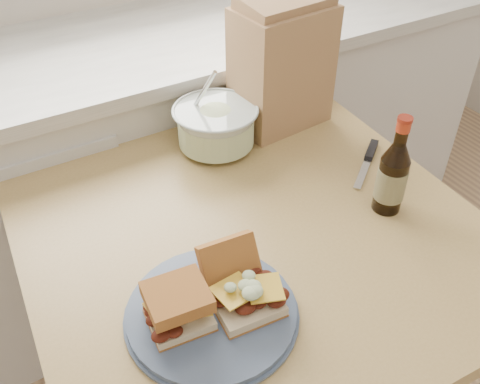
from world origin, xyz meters
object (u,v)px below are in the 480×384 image
plate (212,313)px  beer_bottle (392,176)px  dining_table (252,264)px  paper_bag (282,68)px  coleslaw_bowl (216,128)px

plate → beer_bottle: 0.49m
plate → dining_table: bearing=41.3°
paper_bag → beer_bottle: bearing=-95.1°
dining_table → beer_bottle: bearing=-15.6°
coleslaw_bowl → beer_bottle: 0.46m
coleslaw_bowl → dining_table: bearing=-104.1°
plate → beer_bottle: (0.48, 0.07, 0.08)m
plate → paper_bag: bearing=46.4°
beer_bottle → paper_bag: 0.44m
plate → beer_bottle: beer_bottle is taller
dining_table → plate: plate is taller
dining_table → paper_bag: 0.53m
dining_table → coleslaw_bowl: (0.08, 0.31, 0.17)m
coleslaw_bowl → paper_bag: (0.21, 0.03, 0.10)m
dining_table → coleslaw_bowl: 0.37m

